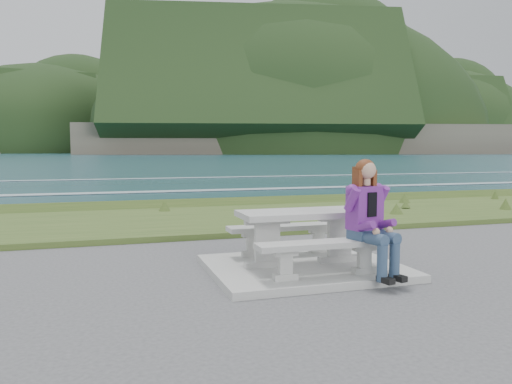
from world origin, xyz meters
TOP-DOWN VIEW (x-y plane):
  - concrete_slab at (0.00, 0.00)m, footprint 2.60×2.10m
  - picnic_table at (0.00, 0.00)m, footprint 1.80×0.75m
  - bench_landward at (0.00, -0.70)m, footprint 1.80×0.35m
  - bench_seaward at (0.00, 0.70)m, footprint 1.80×0.35m
  - grass_verge at (0.00, 5.00)m, footprint 160.00×4.50m
  - shore_drop at (0.00, 7.90)m, footprint 160.00×0.80m
  - ocean at (0.00, 25.09)m, footprint 1600.00×1600.00m
  - headland_range at (190.42, 398.41)m, footprint 729.83×363.95m
  - seated_woman at (0.58, -0.84)m, footprint 0.57×0.81m

SIDE VIEW (x-z plane):
  - ocean at x=0.00m, z-range -1.79..-1.70m
  - grass_verge at x=0.00m, z-range -0.11..0.11m
  - shore_drop at x=0.00m, z-range -1.10..1.10m
  - concrete_slab at x=0.00m, z-range 0.00..0.10m
  - bench_landward at x=0.00m, z-range 0.22..0.67m
  - bench_seaward at x=0.00m, z-range 0.22..0.67m
  - seated_woman at x=0.58m, z-range -0.09..1.38m
  - picnic_table at x=0.00m, z-range 0.31..1.06m
  - headland_range at x=190.42m, z-range -82.88..102.70m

